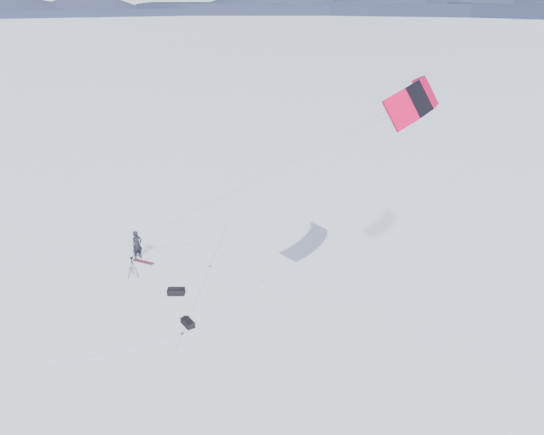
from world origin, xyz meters
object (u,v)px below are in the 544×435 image
Objects in this scene: snowkiter at (139,258)px; gear_bag_b at (188,323)px; gear_bag_a at (176,291)px; snowboard at (143,262)px; tripod at (132,264)px.

snowkiter is 2.02× the size of gear_bag_b.
gear_bag_a is at bearing -100.14° from snowkiter.
gear_bag_a is (4.45, -1.98, 0.17)m from snowkiter.
gear_bag_b is at bearing -70.21° from gear_bag_a.
snowboard is 1.13× the size of tripod.
snowboard is at bearing -96.32° from snowkiter.
gear_bag_b is (6.15, -3.67, 0.14)m from snowboard.
snowboard is 1.59× the size of gear_bag_b.
snowboard is at bearing 125.30° from gear_bag_a.
gear_bag_b is (2.25, -1.89, -0.02)m from gear_bag_a.
snowkiter is at bearing 175.01° from gear_bag_b.
gear_bag_a is (3.21, -0.25, -0.61)m from tripod.
gear_bag_a is (3.91, -1.78, 0.16)m from snowboard.
snowboard is at bearing 174.22° from gear_bag_b.
snowkiter reaches higher than gear_bag_b.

